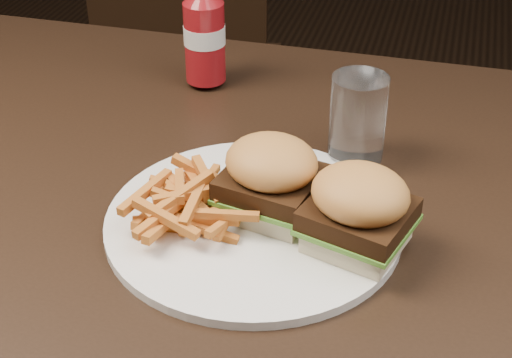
% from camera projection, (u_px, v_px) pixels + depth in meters
% --- Properties ---
extents(dining_table, '(1.20, 0.80, 0.04)m').
position_uv_depth(dining_table, '(162.00, 204.00, 0.85)').
color(dining_table, black).
rests_on(dining_table, ground).
extents(chair_far, '(0.42, 0.42, 0.03)m').
position_uv_depth(chair_far, '(195.00, 80.00, 1.77)').
color(chair_far, black).
rests_on(chair_far, ground).
extents(plate, '(0.30, 0.30, 0.01)m').
position_uv_depth(plate, '(253.00, 222.00, 0.78)').
color(plate, white).
rests_on(plate, dining_table).
extents(sandwich_half_a, '(0.10, 0.09, 0.02)m').
position_uv_depth(sandwich_half_a, '(271.00, 203.00, 0.78)').
color(sandwich_half_a, beige).
rests_on(sandwich_half_a, plate).
extents(sandwich_half_b, '(0.10, 0.10, 0.02)m').
position_uv_depth(sandwich_half_b, '(357.00, 236.00, 0.74)').
color(sandwich_half_b, beige).
rests_on(sandwich_half_b, plate).
extents(fries_pile, '(0.14, 0.14, 0.04)m').
position_uv_depth(fries_pile, '(194.00, 198.00, 0.77)').
color(fries_pile, '#BB5826').
rests_on(fries_pile, plate).
extents(ketchup_bottle, '(0.06, 0.06, 0.11)m').
position_uv_depth(ketchup_bottle, '(205.00, 42.00, 1.02)').
color(ketchup_bottle, maroon).
rests_on(ketchup_bottle, dining_table).
extents(tumbler, '(0.07, 0.07, 0.10)m').
position_uv_depth(tumbler, '(358.00, 118.00, 0.86)').
color(tumbler, white).
rests_on(tumbler, dining_table).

